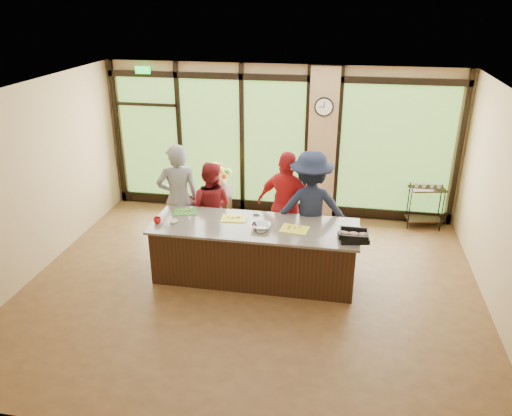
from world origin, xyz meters
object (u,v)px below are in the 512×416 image
at_px(bar_cart, 426,201).
at_px(roasting_pan, 353,238).
at_px(island_base, 255,253).
at_px(flower_stand, 221,204).
at_px(cook_right, 310,208).
at_px(cook_left, 179,199).

bearing_deg(bar_cart, roasting_pan, -129.43).
bearing_deg(island_base, flower_stand, 117.71).
bearing_deg(flower_stand, roasting_pan, -36.20).
distance_m(island_base, cook_right, 1.18).
bearing_deg(flower_stand, cook_right, -30.42).
distance_m(roasting_pan, bar_cart, 3.05).
height_order(island_base, cook_left, cook_left).
distance_m(island_base, roasting_pan, 1.60).
relative_size(cook_right, roasting_pan, 4.69).
relative_size(cook_right, flower_stand, 2.70).
relative_size(cook_left, roasting_pan, 4.71).
bearing_deg(cook_left, roasting_pan, 141.25).
bearing_deg(cook_right, cook_left, -10.77).
distance_m(island_base, bar_cart, 3.79).
distance_m(cook_left, cook_right, 2.25).
xyz_separation_m(cook_left, bar_cart, (4.34, 1.77, -0.44)).
xyz_separation_m(cook_right, flower_stand, (-1.87, 1.34, -0.61)).
distance_m(cook_left, bar_cart, 4.71).
bearing_deg(cook_left, flower_stand, -127.42).
distance_m(flower_stand, bar_cart, 3.98).
height_order(flower_stand, bar_cart, bar_cart).
bearing_deg(cook_left, cook_right, 158.77).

